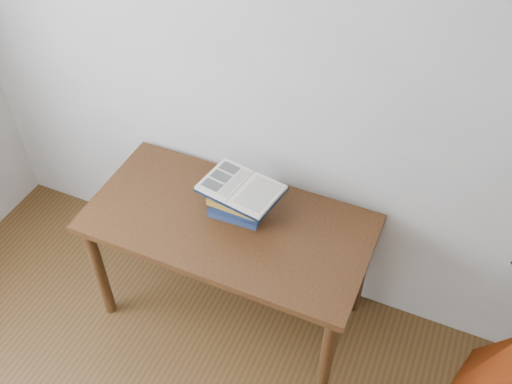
% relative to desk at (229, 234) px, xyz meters
% --- Properties ---
extents(desk, '(1.36, 0.68, 0.73)m').
position_rel_desk_xyz_m(desk, '(0.00, 0.00, 0.00)').
color(desk, '#4D3013').
rests_on(desk, ground).
extents(book_stack, '(0.27, 0.19, 0.15)m').
position_rel_desk_xyz_m(book_stack, '(0.02, 0.08, 0.17)').
color(book_stack, '#162643').
rests_on(book_stack, desk).
extents(open_book, '(0.40, 0.31, 0.03)m').
position_rel_desk_xyz_m(open_book, '(0.04, 0.07, 0.26)').
color(open_book, black).
rests_on(open_book, book_stack).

